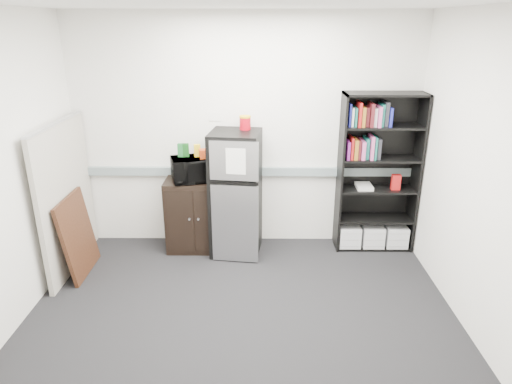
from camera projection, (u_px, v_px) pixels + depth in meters
floor at (241, 324)px, 4.12m from camera, size 4.00×4.00×0.00m
wall_back at (246, 134)px, 5.29m from camera, size 4.00×0.02×2.70m
wall_right at (489, 185)px, 3.64m from camera, size 0.02×3.50×2.70m
ceiling at (236, 2)px, 3.18m from camera, size 4.00×3.50×0.02m
electrical_raceway at (246, 171)px, 5.42m from camera, size 3.92×0.05×0.10m
wall_note at (215, 117)px, 5.22m from camera, size 0.14×0.00×0.10m
bookshelf at (378, 175)px, 5.26m from camera, size 0.90×0.34×1.85m
cubicle_partition at (66, 197)px, 4.87m from camera, size 0.06×1.30×1.62m
cabinet at (197, 215)px, 5.38m from camera, size 0.69×0.46×0.86m
microwave at (194, 169)px, 5.17m from camera, size 0.58×0.47×0.27m
snack_box_a at (181, 150)px, 5.13m from camera, size 0.08×0.06×0.15m
snack_box_b at (186, 150)px, 5.13m from camera, size 0.08×0.06×0.15m
snack_box_c at (197, 151)px, 5.13m from camera, size 0.08×0.06×0.14m
snack_bag at (208, 154)px, 5.09m from camera, size 0.20×0.14×0.10m
refrigerator at (236, 194)px, 5.20m from camera, size 0.60×0.63×1.45m
coffee_can at (245, 122)px, 5.04m from camera, size 0.13×0.13×0.17m
framed_poster at (78, 235)px, 4.85m from camera, size 0.16×0.68×0.87m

